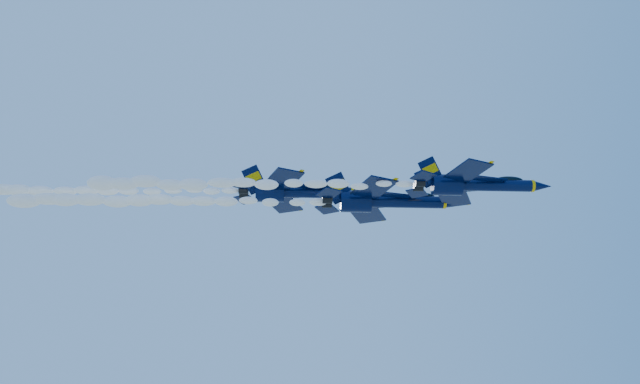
{
  "coord_description": "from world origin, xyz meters",
  "views": [
    {
      "loc": [
        0.45,
        -83.65,
        114.3
      ],
      "look_at": [
        3.67,
        -2.7,
        151.48
      ],
      "focal_mm": 40.0,
      "sensor_mm": 36.0,
      "label": 1
    }
  ],
  "objects": [
    {
      "name": "jet_third",
      "position": [
        0.73,
        3.1,
        154.14
      ],
      "size": [
        17.72,
        14.53,
        6.58
      ],
      "color": "black"
    },
    {
      "name": "smoke_trail_jet_lead",
      "position": [
        -4.77,
        -8.56,
        149.72
      ],
      "size": [
        38.82,
        1.69,
        1.52
      ],
      "primitive_type": "ellipsoid",
      "color": "white"
    },
    {
      "name": "smoke_trail_jet_third",
      "position": [
        -26.25,
        3.1,
        153.76
      ],
      "size": [
        38.82,
        1.83,
        1.65
      ],
      "primitive_type": "ellipsoid",
      "color": "white"
    },
    {
      "name": "jet_lead",
      "position": [
        21.63,
        -8.56,
        150.08
      ],
      "size": [
        16.35,
        13.41,
        6.07
      ],
      "color": "black"
    },
    {
      "name": "smoke_trail_jet_second",
      "position": [
        -15.35,
        -2.62,
        150.04
      ],
      "size": [
        38.82,
        1.85,
        1.66
      ],
      "primitive_type": "ellipsoid",
      "color": "white"
    },
    {
      "name": "jet_second",
      "position": [
        11.69,
        -2.62,
        150.42
      ],
      "size": [
        17.86,
        14.65,
        6.64
      ],
      "color": "black"
    }
  ]
}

